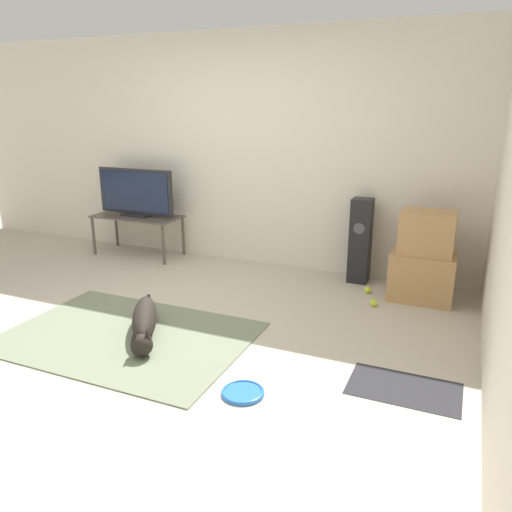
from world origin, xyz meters
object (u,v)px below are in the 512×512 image
Objects in this scene: dog at (144,321)px; frisbee at (243,392)px; floor_speaker at (360,241)px; tennis_ball_by_boxes at (368,290)px; tennis_ball_near_speaker at (374,303)px; tv at (135,193)px; cardboard_box_upper at (427,233)px; cardboard_box_lower at (422,276)px; tv_stand at (137,220)px.

frisbee is at bearing -23.48° from dog.
floor_speaker is (1.31, 1.94, 0.32)m from dog.
frisbee is at bearing -100.28° from tennis_ball_by_boxes.
tennis_ball_by_boxes and tennis_ball_near_speaker have the same top height.
tv reaches higher than floor_speaker.
cardboard_box_upper is (0.87, 2.15, 0.64)m from frisbee.
cardboard_box_lower is 0.43m from cardboard_box_upper.
tv reaches higher than cardboard_box_upper.
frisbee is 3.40m from tv_stand.
floor_speaker is (-0.65, 0.26, 0.21)m from cardboard_box_lower.
tennis_ball_near_speaker is at bearing -9.82° from tv_stand.
tv is 3.10m from tennis_ball_near_speaker.
cardboard_box_upper is 0.74m from floor_speaker.
dog is 2.58m from cardboard_box_lower.
cardboard_box_lower is 8.85× the size of tennis_ball_by_boxes.
cardboard_box_lower reaches higher than frisbee.
floor_speaker is at bearing 2.32° from tv_stand.
frisbee is 1.86m from tennis_ball_near_speaker.
tv_stand reaches higher than tennis_ball_by_boxes.
cardboard_box_lower is at bearing 5.55° from tennis_ball_by_boxes.
tv_stand reaches higher than frisbee.
cardboard_box_upper is 3.35m from tv_stand.
dog is 2.31m from tv_stand.
tennis_ball_by_boxes is at bearing -4.00° from tv_stand.
tv reaches higher than tv_stand.
cardboard_box_lower is 1.21× the size of cardboard_box_upper.
cardboard_box_upper reaches higher than tv_stand.
cardboard_box_upper is at bearing -21.57° from floor_speaker.
dog is 2.64m from cardboard_box_upper.
tv_stand is at bearing 127.00° from dog.
frisbee is 0.48× the size of cardboard_box_lower.
dog is 2.06× the size of cardboard_box_upper.
cardboard_box_upper is at bearing 8.54° from cardboard_box_lower.
floor_speaker is (0.22, 2.41, 0.42)m from frisbee.
tennis_ball_near_speaker is (2.97, -0.51, -0.40)m from tv_stand.
tv reaches higher than dog.
tennis_ball_by_boxes is (-0.49, -0.05, -0.19)m from cardboard_box_lower.
tennis_ball_by_boxes is at bearing 110.26° from tennis_ball_near_speaker.
tennis_ball_near_speaker is (2.97, -0.52, -0.73)m from tv.
cardboard_box_upper is at bearing -2.63° from tv.
cardboard_box_lower is at bearing 44.37° from tennis_ball_near_speaker.
dog is at bearing -53.00° from tv_stand.
cardboard_box_upper reaches higher than tennis_ball_near_speaker.
floor_speaker reaches higher than dog.
dog is at bearing -139.43° from cardboard_box_upper.
tv is 15.31× the size of tennis_ball_by_boxes.
floor_speaker is at bearing 114.27° from tennis_ball_near_speaker.
frisbee is 4.23× the size of tennis_ball_near_speaker.
cardboard_box_lower is 0.52m from tennis_ball_by_boxes.
tv_stand is at bearing 176.00° from tennis_ball_by_boxes.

